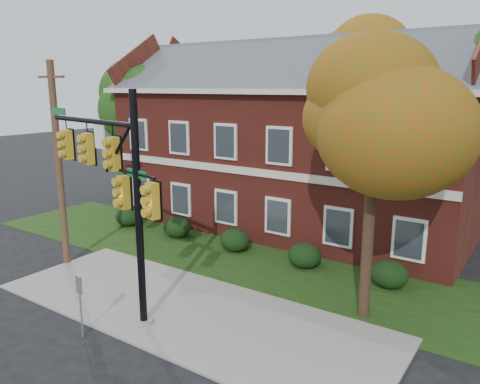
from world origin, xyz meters
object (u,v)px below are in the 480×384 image
Objects in this scene: hedge_far_right at (389,274)px; traffic_signal at (114,179)px; hedge_left at (177,227)px; sign_post at (80,296)px; apartment_building at (292,132)px; hedge_right at (304,256)px; hedge_center at (235,240)px; hedge_far_left at (128,217)px; tree_near_right at (382,110)px; tree_left_rear at (143,97)px; utility_pole at (59,165)px; tree_far_rear at (372,62)px.

hedge_far_right is 0.19× the size of traffic_signal.
sign_post is (4.00, -8.70, 0.80)m from hedge_left.
apartment_building is 7.73m from hedge_right.
traffic_signal is at bearing -88.44° from hedge_center.
apartment_building is at bearing 36.89° from hedge_far_left.
tree_left_rear is at bearing 157.64° from tree_near_right.
hedge_right is at bearing 0.00° from hedge_left.
apartment_building reaches higher than tree_near_right.
hedge_right is 3.50m from hedge_far_right.
tree_near_right is at bearing 1.83° from utility_pole.
utility_pole is (-6.34, -18.36, -4.61)m from tree_far_rear.
hedge_center is at bearing 102.84° from traffic_signal.
apartment_building is 13.43× the size of hedge_far_right.
tree_near_right reaches higher than sign_post.
apartment_building is 13.43× the size of hedge_far_left.
hedge_right is at bearing 22.36° from utility_pole.
hedge_far_left is 0.72× the size of sign_post.
traffic_signal is at bearing -43.74° from hedge_far_left.
hedge_center is at bearing -95.85° from tree_far_rear.
hedge_right is 15.66m from tree_far_rear.
tree_near_right is 8.40m from traffic_signal.
hedge_left is 10.50m from hedge_far_right.
apartment_building reaches higher than hedge_far_right.
tree_near_right is 18.33m from tree_left_rear.
hedge_far_left is 0.19× the size of traffic_signal.
tree_near_right is 4.41× the size of sign_post.
hedge_center is at bearing 180.00° from hedge_far_right.
utility_pole is at bearing -69.22° from hedge_far_left.
apartment_building is at bearing 143.11° from hedge_far_right.
hedge_left is 0.12× the size of tree_far_rear.
hedge_left is 7.00m from hedge_right.
hedge_far_left is 15.75m from tree_near_right.
hedge_center is 15.57m from tree_far_rear.
utility_pole is 7.11m from sign_post.
hedge_left is at bearing 165.19° from tree_near_right.
hedge_far_right is at bearing 0.00° from hedge_center.
utility_pole is at bearing -105.89° from hedge_left.
apartment_building is 9.66× the size of sign_post.
tree_near_right reaches higher than hedge_left.
utility_pole is (2.00, -5.27, 3.71)m from hedge_far_left.
hedge_right is (3.50, 0.00, 0.00)m from hedge_center.
hedge_left is 0.72× the size of sign_post.
traffic_signal is (-3.31, -6.88, 3.99)m from hedge_right.
hedge_right and hedge_far_right have the same top height.
sign_post is at bearing -49.24° from hedge_far_left.
apartment_building is at bearing 97.60° from sign_post.
traffic_signal is at bearing -89.11° from apartment_building.
hedge_right is 1.00× the size of hedge_far_right.
utility_pole is (-1.50, -5.27, 3.71)m from hedge_left.
traffic_signal is (-6.81, -6.88, 3.99)m from hedge_far_right.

